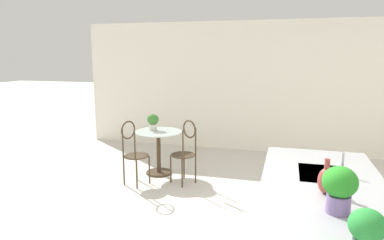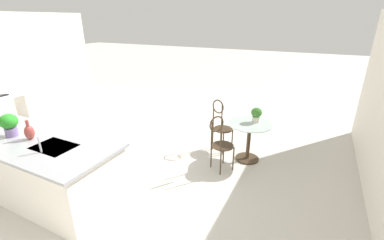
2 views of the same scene
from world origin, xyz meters
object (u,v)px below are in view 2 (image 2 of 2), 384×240
(chair_by_island, at_px, (220,141))
(potted_plant_counter_near, at_px, (9,124))
(potted_plant_on_table, at_px, (256,114))
(bistro_table, at_px, (249,138))
(vase_on_counter, at_px, (29,132))
(chair_near_window, at_px, (221,123))

(chair_by_island, relative_size, potted_plant_counter_near, 3.09)
(potted_plant_on_table, distance_m, potted_plant_counter_near, 3.95)
(bistro_table, xyz_separation_m, potted_plant_on_table, (-0.07, -0.12, 0.45))
(bistro_table, xyz_separation_m, chair_by_island, (0.35, 0.58, 0.13))
(vase_on_counter, bearing_deg, chair_by_island, -140.40)
(chair_by_island, bearing_deg, potted_plant_counter_near, 36.28)
(chair_near_window, distance_m, chair_by_island, 0.80)
(potted_plant_on_table, xyz_separation_m, vase_on_counter, (2.63, 2.53, 0.13))
(potted_plant_on_table, relative_size, vase_on_counter, 0.96)
(potted_plant_on_table, xyz_separation_m, potted_plant_counter_near, (2.98, 2.58, 0.21))
(chair_near_window, xyz_separation_m, potted_plant_counter_near, (2.29, 2.63, 0.54))
(potted_plant_counter_near, xyz_separation_m, vase_on_counter, (-0.35, -0.05, -0.08))
(bistro_table, height_order, potted_plant_counter_near, potted_plant_counter_near)
(chair_near_window, relative_size, potted_plant_counter_near, 3.09)
(chair_by_island, relative_size, potted_plant_on_table, 3.77)
(potted_plant_on_table, bearing_deg, chair_near_window, -4.44)
(potted_plant_counter_near, bearing_deg, vase_on_counter, -171.71)
(chair_by_island, xyz_separation_m, vase_on_counter, (2.21, 1.82, 0.46))
(bistro_table, height_order, vase_on_counter, vase_on_counter)
(chair_near_window, distance_m, potted_plant_on_table, 0.77)
(potted_plant_on_table, bearing_deg, vase_on_counter, 43.86)
(bistro_table, height_order, potted_plant_on_table, potted_plant_on_table)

